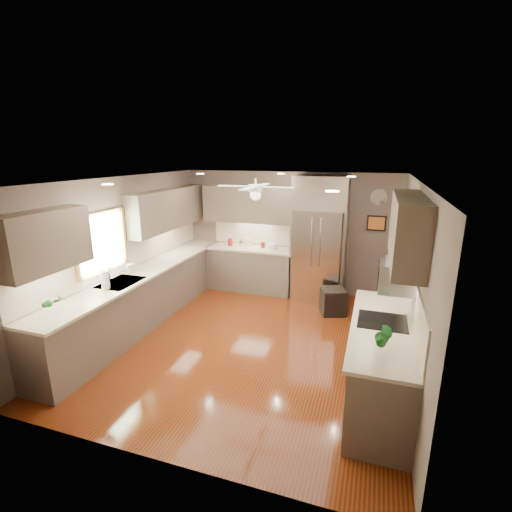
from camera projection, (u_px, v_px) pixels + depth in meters
The scene contains 28 objects.
floor at pixel (250, 341), 5.85m from camera, with size 5.00×5.00×0.00m, color #50160A.
ceiling at pixel (249, 180), 5.17m from camera, with size 5.00×5.00×0.00m, color white.
wall_back at pixel (288, 232), 7.80m from camera, with size 4.50×4.50×0.00m, color #6C5B52.
wall_front at pixel (155, 345), 3.22m from camera, with size 4.50×4.50×0.00m, color #6C5B52.
wall_left at pixel (122, 253), 6.19m from camera, with size 5.00×5.00×0.00m, color #6C5B52.
wall_right at pixel (412, 281), 4.83m from camera, with size 5.00×5.00×0.00m, color #6C5B52.
canister_a at pixel (230, 242), 7.94m from camera, with size 0.10×0.10×0.16m, color maroon.
canister_b at pixel (241, 243), 7.85m from camera, with size 0.09×0.09×0.14m, color silver.
canister_c at pixel (248, 242), 7.85m from camera, with size 0.12×0.12×0.20m, color beige.
canister_d at pixel (263, 245), 7.76m from camera, with size 0.08×0.08×0.12m, color maroon.
soap_bottle at pixel (131, 266), 6.16m from camera, with size 0.09×0.09×0.20m, color white.
potted_plant_left at pixel (55, 301), 4.58m from camera, with size 0.16×0.11×0.31m, color #17511B.
potted_plant_right at pixel (384, 337), 3.69m from camera, with size 0.17×0.14×0.31m, color #17511B.
bowl at pixel (272, 248), 7.65m from camera, with size 0.23×0.23×0.06m, color beige.
left_run at pixel (146, 295), 6.44m from camera, with size 0.65×4.70×1.45m.
back_run at pixel (251, 268), 7.95m from camera, with size 1.85×0.65×1.45m.
uppers at pixel (221, 214), 6.21m from camera, with size 4.50×4.70×0.95m.
window at pixel (101, 242), 5.64m from camera, with size 0.05×1.12×0.92m.
sink at pixel (121, 284), 5.72m from camera, with size 0.50×0.70×0.32m.
refrigerator at pixel (319, 241), 7.29m from camera, with size 1.06×0.75×2.45m.
right_run at pixel (381, 360), 4.40m from camera, with size 0.70×2.20×1.45m.
microwave at pixel (397, 275), 4.34m from camera, with size 0.43×0.55×0.34m.
ceiling_fan at pixel (256, 190), 5.49m from camera, with size 1.18×1.18×0.32m.
recessed_lights at pixel (255, 178), 5.55m from camera, with size 2.84×3.14×0.01m.
wall_clock at pixel (379, 197), 7.04m from camera, with size 0.30×0.03×0.30m.
framed_print at pixel (376, 223), 7.17m from camera, with size 0.36×0.03×0.30m.
stool at pixel (333, 301), 6.80m from camera, with size 0.54×0.54×0.49m.
paper_towel at pixel (105, 280), 5.38m from camera, with size 0.11×0.11×0.28m.
Camera 1 is at (1.74, -4.98, 2.86)m, focal length 26.00 mm.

